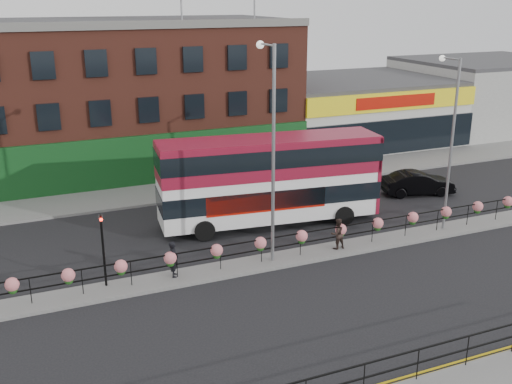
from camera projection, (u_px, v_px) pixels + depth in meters
name	position (u px, v px, depth m)	size (l,w,h in m)	color
ground	(281.00, 261.00, 28.00)	(120.00, 120.00, 0.00)	black
north_pavement	(201.00, 188.00, 38.47)	(60.00, 4.00, 0.15)	slate
median	(281.00, 260.00, 27.98)	(60.00, 1.60, 0.15)	slate
yellow_line_inner	(408.00, 376.00, 19.52)	(60.00, 0.10, 0.01)	gold
yellow_line_outer	(412.00, 379.00, 19.36)	(60.00, 0.10, 0.01)	gold
brick_building	(110.00, 95.00, 42.36)	(25.00, 12.21, 10.30)	brown
supermarket	(352.00, 110.00, 50.53)	(15.00, 12.25, 5.30)	silver
warehouse_east	(487.00, 93.00, 55.95)	(14.50, 12.00, 6.30)	#A6A6A1
median_railing	(281.00, 240.00, 27.68)	(30.04, 0.56, 1.23)	black
south_railing	(364.00, 372.00, 18.13)	(20.04, 0.05, 1.12)	black
double_decker_bus	(270.00, 172.00, 31.70)	(12.05, 4.11, 4.78)	white
car	(418.00, 183.00, 37.19)	(4.70, 2.65, 1.47)	black
pedestrian_a	(174.00, 259.00, 25.93)	(0.53, 0.68, 1.63)	black
pedestrian_b	(337.00, 234.00, 28.81)	(0.77, 0.62, 1.53)	#2F221D
lamp_column_west	(271.00, 136.00, 26.14)	(0.35, 1.72, 9.82)	gray
lamp_column_east	(450.00, 130.00, 30.14)	(0.32, 1.55, 8.84)	gray
traffic_light_median	(102.00, 235.00, 24.60)	(0.15, 0.28, 3.65)	black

